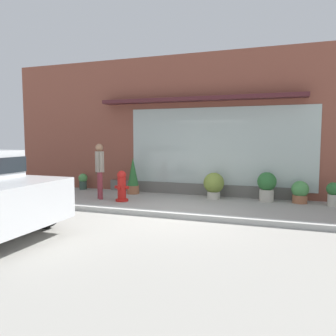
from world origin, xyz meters
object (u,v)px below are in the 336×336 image
Objects in this scene: potted_plant_window_center at (300,192)px; potted_plant_near_hydrant at (133,176)px; potted_plant_window_right at (83,181)px; potted_plant_corner_tall at (333,193)px; pedestrian_with_handbag at (100,167)px; potted_plant_window_left at (267,185)px; fire_hydrant at (122,186)px; potted_plant_trailing_edge at (214,184)px.

potted_plant_near_hydrant is at bearing -178.81° from potted_plant_window_center.
potted_plant_window_right is 8.07m from potted_plant_corner_tall.
potted_plant_corner_tall is at bearing -12.33° from potted_plant_window_center.
pedestrian_with_handbag is 4.98m from potted_plant_window_left.
potted_plant_near_hydrant is at bearing 100.54° from fire_hydrant.
potted_plant_window_left is 4.25m from potted_plant_near_hydrant.
pedestrian_with_handbag is at bearing -42.61° from potted_plant_window_right.
potted_plant_trailing_edge is 3.27m from potted_plant_corner_tall.
pedestrian_with_handbag is 1.38× the size of potted_plant_near_hydrant.
fire_hydrant is 1.13× the size of potted_plant_trailing_edge.
potted_plant_window_center is at bearing 1.19° from potted_plant_near_hydrant.
potted_plant_trailing_edge is at bearing -176.91° from potted_plant_window_left.
pedestrian_with_handbag is (-0.80, 0.12, 0.52)m from fire_hydrant.
potted_plant_trailing_edge is at bearing 179.42° from potted_plant_corner_tall.
potted_plant_window_right is at bearing 1.55° from pedestrian_with_handbag.
potted_plant_near_hydrant is at bearing -6.55° from potted_plant_window_right.
potted_plant_window_left reaches higher than potted_plant_trailing_edge.
potted_plant_near_hydrant reaches higher than potted_plant_window_center.
potted_plant_window_left is 6.34m from potted_plant_window_right.
potted_plant_window_left is 1.74m from potted_plant_corner_tall.
potted_plant_window_left is at bearing 0.60° from potted_plant_near_hydrant.
potted_plant_window_left is 1.50× the size of potted_plant_window_right.
potted_plant_window_left is at bearing 3.09° from potted_plant_trailing_edge.
potted_plant_window_left is 1.07× the size of potted_plant_trailing_edge.
potted_plant_near_hydrant is at bearing 179.31° from potted_plant_corner_tall.
potted_plant_near_hydrant is 2.12m from potted_plant_window_right.
potted_plant_near_hydrant is (-0.24, 1.29, 0.14)m from fire_hydrant.
potted_plant_window_left is 0.71× the size of potted_plant_near_hydrant.
potted_plant_window_center is 0.52× the size of potted_plant_near_hydrant.
pedestrian_with_handbag is 2.92× the size of potted_plant_window_right.
potted_plant_near_hydrant is 5.98m from potted_plant_corner_tall.
potted_plant_window_left is 1.54m from potted_plant_trailing_edge.
potted_plant_corner_tall reaches higher than potted_plant_window_center.
potted_plant_corner_tall is (3.27, -0.03, -0.07)m from potted_plant_trailing_edge.
potted_plant_window_left is (-0.91, -0.06, 0.15)m from potted_plant_window_center.
fire_hydrant is at bearing -79.46° from potted_plant_near_hydrant.
fire_hydrant is at bearing -153.21° from potted_plant_trailing_edge.
potted_plant_window_right is at bearing 177.78° from potted_plant_corner_tall.
potted_plant_window_left reaches higher than potted_plant_corner_tall.
potted_plant_trailing_edge is 1.40× the size of potted_plant_window_right.
potted_plant_trailing_edge is 1.22× the size of potted_plant_corner_tall.
potted_plant_window_left is at bearing -176.02° from potted_plant_window_center.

